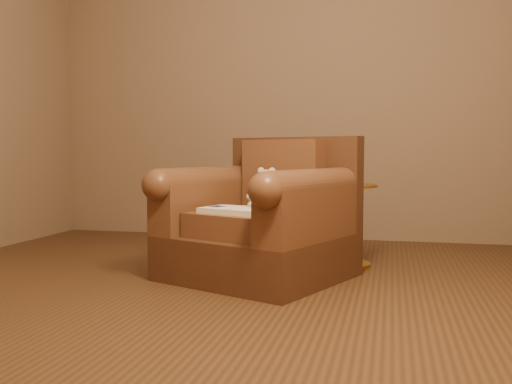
# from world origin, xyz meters

# --- Properties ---
(floor) EXTENTS (4.00, 4.00, 0.00)m
(floor) POSITION_xyz_m (0.00, 0.00, 0.00)
(floor) COLOR #4C2F1A
(floor) RESTS_ON ground
(armchair) EXTENTS (1.21, 1.18, 0.84)m
(armchair) POSITION_xyz_m (0.23, 0.40, 0.33)
(armchair) COLOR #462717
(armchair) RESTS_ON floor
(teddy_bear) EXTENTS (0.18, 0.22, 0.26)m
(teddy_bear) POSITION_xyz_m (0.23, 0.49, 0.50)
(teddy_bear) COLOR beige
(teddy_bear) RESTS_ON armchair
(guidebook) EXTENTS (0.47, 0.37, 0.03)m
(guidebook) POSITION_xyz_m (0.15, 0.18, 0.42)
(guidebook) COLOR beige
(guidebook) RESTS_ON armchair
(side_table) EXTENTS (0.38, 0.38, 0.54)m
(side_table) POSITION_xyz_m (0.71, 0.85, 0.29)
(side_table) COLOR gold
(side_table) RESTS_ON floor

